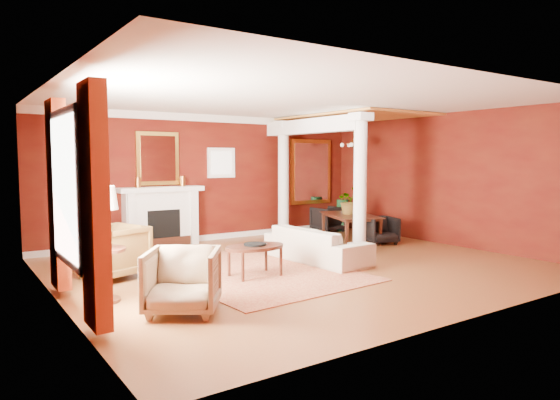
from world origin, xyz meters
TOP-DOWN VIEW (x-y plane):
  - ground at (0.00, 0.00)m, footprint 8.00×8.00m
  - room_shell at (0.00, 0.00)m, footprint 8.04×7.04m
  - fireplace at (-1.30, 3.32)m, footprint 1.85×0.42m
  - overmantel_mirror at (-1.30, 3.45)m, footprint 0.95×0.07m
  - flank_window_left at (-2.85, 3.46)m, footprint 0.70×0.07m
  - flank_window_right at (0.25, 3.46)m, footprint 0.70×0.07m
  - left_window at (-3.89, -0.60)m, footprint 0.21×2.55m
  - column_front at (1.70, 0.30)m, footprint 0.36×0.36m
  - column_back at (1.70, 3.00)m, footprint 0.36×0.36m
  - header_beam at (1.70, 1.90)m, footprint 0.30×3.20m
  - amber_ceiling at (2.85, 1.75)m, footprint 2.30×3.40m
  - dining_mirror at (2.90, 3.45)m, footprint 1.30×0.07m
  - chandelier at (2.90, 1.80)m, footprint 0.60×0.62m
  - crown_trim at (0.00, 3.46)m, footprint 8.00×0.08m
  - base_trim at (0.00, 3.46)m, footprint 8.00×0.08m
  - rug at (-0.94, 0.06)m, footprint 2.96×3.82m
  - sofa at (0.49, 0.15)m, footprint 0.77×2.19m
  - armchair_leopard at (-3.02, 0.96)m, footprint 1.10×1.13m
  - armchair_stripe at (-2.81, -1.36)m, footprint 1.16×1.14m
  - coffee_table at (-1.09, -0.25)m, footprint 1.01×1.01m
  - coffee_book at (-1.08, -0.24)m, footprint 0.18×0.06m
  - side_table at (-3.50, -0.33)m, footprint 0.62×0.62m
  - dining_table at (2.65, 1.57)m, footprint 1.15×1.82m
  - dining_chair_near at (2.85, 0.84)m, footprint 0.81×0.78m
  - dining_chair_far at (3.10, 2.98)m, footprint 0.73×0.69m
  - green_urn at (3.50, 2.86)m, footprint 0.35×0.35m
  - potted_plant at (2.62, 1.63)m, footprint 0.71×0.76m

SIDE VIEW (x-z plane):
  - ground at x=0.00m, z-range 0.00..0.00m
  - rug at x=-0.94m, z-range 0.00..0.01m
  - base_trim at x=0.00m, z-range 0.00..0.12m
  - green_urn at x=3.50m, z-range -0.09..0.75m
  - dining_chair_near at x=2.85m, z-range 0.00..0.67m
  - dining_chair_far at x=3.10m, z-range 0.00..0.71m
  - sofa at x=0.49m, z-range 0.00..0.84m
  - armchair_stripe at x=-2.81m, z-range 0.00..0.88m
  - coffee_table at x=-1.09m, z-range 0.21..0.72m
  - armchair_leopard at x=-3.02m, z-range 0.00..0.93m
  - dining_table at x=2.65m, z-range 0.00..0.96m
  - coffee_book at x=-1.08m, z-range 0.51..0.75m
  - fireplace at x=-1.30m, z-range 0.00..1.29m
  - side_table at x=-3.50m, z-range 0.27..1.81m
  - potted_plant at x=2.62m, z-range 0.96..1.46m
  - left_window at x=-3.89m, z-range 0.12..2.72m
  - column_front at x=1.70m, z-range 0.03..2.83m
  - column_back at x=1.70m, z-range 0.03..2.83m
  - dining_mirror at x=2.90m, z-range 0.70..2.40m
  - flank_window_left at x=-2.85m, z-range 1.45..2.15m
  - flank_window_right at x=0.25m, z-range 1.45..2.15m
  - overmantel_mirror at x=-1.30m, z-range 1.33..2.47m
  - room_shell at x=0.00m, z-range 0.56..3.48m
  - chandelier at x=2.90m, z-range 1.87..2.62m
  - header_beam at x=1.70m, z-range 2.46..2.78m
  - crown_trim at x=0.00m, z-range 2.74..2.90m
  - amber_ceiling at x=2.85m, z-range 2.85..2.89m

